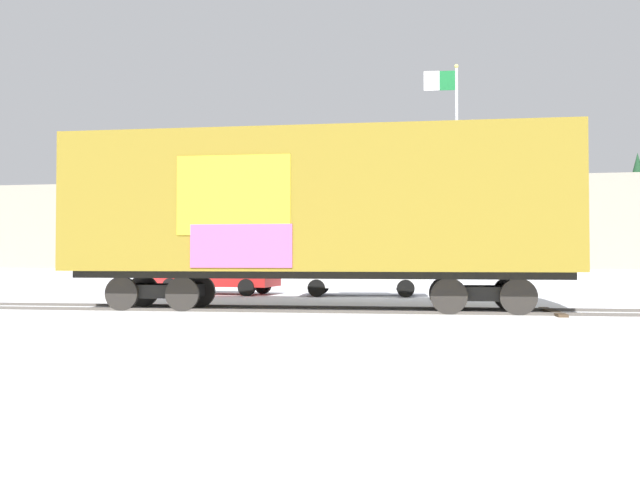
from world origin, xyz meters
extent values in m
plane|color=silver|center=(0.00, 0.00, 0.00)|extent=(260.00, 260.00, 0.00)
cube|color=#4C4742|center=(-0.64, -0.72, 0.04)|extent=(59.97, 2.11, 0.08)
cube|color=#4C4742|center=(-0.69, 0.72, 0.04)|extent=(59.97, 2.11, 0.08)
cube|color=#423323|center=(5.48, 0.21, 0.04)|extent=(0.32, 2.51, 0.07)
cube|color=olive|center=(-0.67, 0.00, 2.92)|extent=(13.50, 3.31, 3.68)
cube|color=#2D2823|center=(-0.67, 0.00, 4.88)|extent=(12.74, 0.83, 0.24)
cube|color=gold|center=(-2.52, -1.51, 3.01)|extent=(2.95, 0.13, 2.02)
cube|color=#CC4C8C|center=(-2.32, -1.51, 1.73)|extent=(2.63, 0.12, 1.10)
cube|color=black|center=(-0.67, 0.00, 0.98)|extent=(13.18, 2.01, 0.20)
cube|color=black|center=(-5.00, -0.14, 0.51)|extent=(2.14, 1.36, 0.36)
cylinder|color=black|center=(-5.83, -0.89, 0.46)|extent=(0.92, 0.15, 0.92)
cylinder|color=black|center=(-5.88, 0.55, 0.46)|extent=(0.92, 0.15, 0.92)
cylinder|color=black|center=(-4.13, -0.84, 0.46)|extent=(0.92, 0.15, 0.92)
cylinder|color=black|center=(-4.18, 0.60, 0.46)|extent=(0.92, 0.15, 0.92)
cube|color=black|center=(3.67, 0.14, 0.51)|extent=(2.14, 1.36, 0.36)
cylinder|color=black|center=(2.84, -0.60, 0.46)|extent=(0.92, 0.15, 0.92)
cylinder|color=black|center=(2.80, 0.84, 0.46)|extent=(0.92, 0.15, 0.92)
cylinder|color=black|center=(4.54, -0.55, 0.46)|extent=(0.92, 0.15, 0.92)
cylinder|color=black|center=(4.50, 0.89, 0.46)|extent=(0.92, 0.15, 0.92)
cylinder|color=silver|center=(3.45, 10.39, 4.68)|extent=(0.12, 0.12, 9.35)
sphere|color=#D8CC66|center=(3.45, 10.39, 9.43)|extent=(0.18, 0.18, 0.18)
cube|color=#14662D|center=(2.74, 10.34, 8.84)|extent=(1.29, 0.13, 0.82)
cube|color=white|center=(2.42, 10.31, 8.84)|extent=(0.65, 0.09, 0.82)
cube|color=gray|center=(0.00, 79.53, 5.71)|extent=(159.83, 30.42, 11.42)
cube|color=brown|center=(18.09, 70.41, 12.87)|extent=(5.88, 4.61, 2.89)
cube|color=#8C725B|center=(-14.03, 70.41, 12.67)|extent=(4.73, 3.97, 2.49)
cube|color=#8C725B|center=(9.06, 70.41, 13.11)|extent=(6.20, 3.85, 3.38)
cone|color=#193D23|center=(-41.43, 74.97, 13.54)|extent=(2.12, 2.12, 4.24)
cone|color=#193D23|center=(27.74, 70.35, 13.02)|extent=(1.59, 1.59, 3.19)
cone|color=#193D23|center=(17.41, 69.21, 13.22)|extent=(1.80, 1.80, 3.60)
cone|color=#193D23|center=(-44.20, 74.92, 13.61)|extent=(2.19, 2.19, 4.37)
cone|color=#193D23|center=(-43.38, 69.93, 13.44)|extent=(2.02, 2.02, 4.04)
cube|color=#B21E1E|center=(-5.88, 7.25, 0.64)|extent=(4.82, 2.28, 0.64)
cube|color=#2D333D|center=(-6.20, 7.28, 1.30)|extent=(2.43, 1.83, 0.68)
cylinder|color=black|center=(-4.21, 7.89, 0.32)|extent=(0.66, 0.29, 0.64)
cylinder|color=black|center=(-4.40, 6.23, 0.32)|extent=(0.66, 0.29, 0.64)
cylinder|color=black|center=(-7.35, 8.26, 0.32)|extent=(0.66, 0.29, 0.64)
cylinder|color=black|center=(-7.54, 6.60, 0.32)|extent=(0.66, 0.29, 0.64)
cube|color=silver|center=(-0.20, 7.12, 0.63)|extent=(4.86, 2.14, 0.61)
cube|color=#2D333D|center=(-0.34, 7.10, 1.28)|extent=(2.16, 1.75, 0.69)
cylinder|color=black|center=(1.34, 8.08, 0.32)|extent=(0.65, 0.27, 0.64)
cylinder|color=black|center=(1.47, 6.40, 0.32)|extent=(0.65, 0.27, 0.64)
cylinder|color=black|center=(-1.87, 7.83, 0.32)|extent=(0.65, 0.27, 0.64)
cylinder|color=black|center=(-1.74, 6.15, 0.32)|extent=(0.65, 0.27, 0.64)
camera|label=1|loc=(2.47, -17.51, 1.43)|focal=37.03mm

